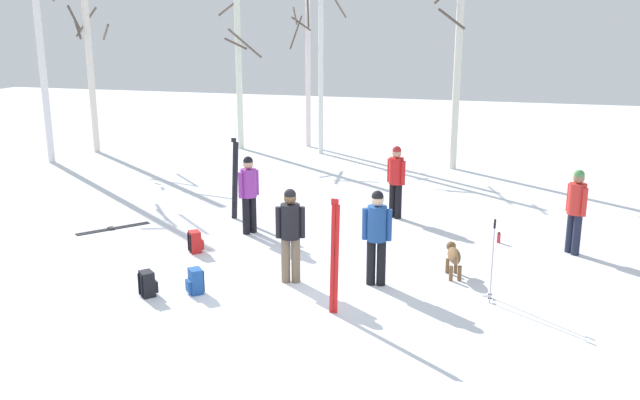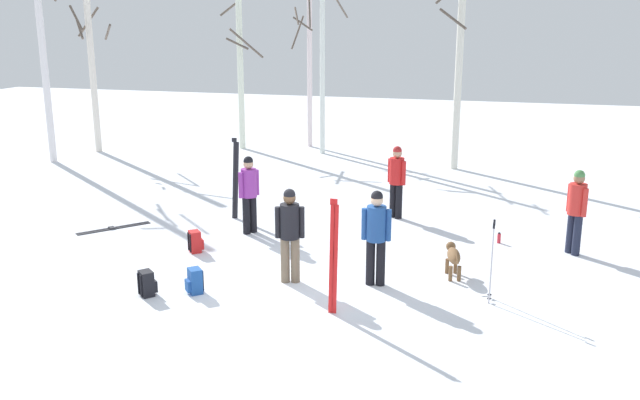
% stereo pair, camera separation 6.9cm
% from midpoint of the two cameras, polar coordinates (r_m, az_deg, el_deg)
% --- Properties ---
extents(ground_plane, '(60.00, 60.00, 0.00)m').
position_cam_midpoint_polar(ground_plane, '(12.05, -2.66, -7.39)').
color(ground_plane, white).
extents(person_0, '(0.36, 0.43, 1.72)m').
position_cam_midpoint_polar(person_0, '(14.42, 20.68, -0.51)').
color(person_0, '#1E2338').
rests_on(person_0, ground_plane).
extents(person_1, '(0.34, 0.45, 1.72)m').
position_cam_midpoint_polar(person_1, '(14.91, -5.79, 0.87)').
color(person_1, black).
rests_on(person_1, ground_plane).
extents(person_2, '(0.50, 0.34, 1.72)m').
position_cam_midpoint_polar(person_2, '(12.04, -2.36, -2.46)').
color(person_2, '#72604C').
rests_on(person_2, ground_plane).
extents(person_3, '(0.52, 0.34, 1.72)m').
position_cam_midpoint_polar(person_3, '(11.94, 4.86, -2.64)').
color(person_3, black).
rests_on(person_3, ground_plane).
extents(person_4, '(0.46, 0.34, 1.72)m').
position_cam_midpoint_polar(person_4, '(16.11, 6.51, 1.90)').
color(person_4, black).
rests_on(person_4, ground_plane).
extents(dog, '(0.37, 0.88, 0.57)m').
position_cam_midpoint_polar(dog, '(12.71, 11.17, -4.60)').
color(dog, brown).
rests_on(dog, ground_plane).
extents(ski_pair_planted_0, '(0.22, 0.04, 1.92)m').
position_cam_midpoint_polar(ski_pair_planted_0, '(16.06, -6.92, 1.75)').
color(ski_pair_planted_0, black).
rests_on(ski_pair_planted_0, ground_plane).
extents(ski_pair_planted_1, '(0.16, 0.02, 1.89)m').
position_cam_midpoint_polar(ski_pair_planted_1, '(10.76, 1.31, -4.80)').
color(ski_pair_planted_1, red).
rests_on(ski_pair_planted_1, ground_plane).
extents(ski_pair_lying_0, '(1.18, 1.39, 0.05)m').
position_cam_midpoint_polar(ski_pair_lying_0, '(16.07, -16.66, -2.25)').
color(ski_pair_lying_0, black).
rests_on(ski_pair_lying_0, ground_plane).
extents(ski_poles_0, '(0.07, 0.27, 1.38)m').
position_cam_midpoint_polar(ski_poles_0, '(11.65, 14.26, -4.75)').
color(ski_poles_0, '#B2B2BC').
rests_on(ski_poles_0, ground_plane).
extents(backpack_0, '(0.35, 0.34, 0.44)m').
position_cam_midpoint_polar(backpack_0, '(11.98, -10.22, -6.66)').
color(backpack_0, '#1E4C99').
rests_on(backpack_0, ground_plane).
extents(backpack_1, '(0.34, 0.35, 0.44)m').
position_cam_midpoint_polar(backpack_1, '(12.04, -14.03, -6.76)').
color(backpack_1, black).
rests_on(backpack_1, ground_plane).
extents(backpack_2, '(0.35, 0.34, 0.44)m').
position_cam_midpoint_polar(backpack_2, '(14.03, -10.19, -3.44)').
color(backpack_2, red).
rests_on(backpack_2, ground_plane).
extents(water_bottle_0, '(0.07, 0.07, 0.23)m').
position_cam_midpoint_polar(water_bottle_0, '(14.88, 14.79, -3.08)').
color(water_bottle_0, red).
rests_on(water_bottle_0, ground_plane).
extents(birch_tree_0, '(1.31, 1.33, 7.90)m').
position_cam_midpoint_polar(birch_tree_0, '(23.86, -22.05, 12.60)').
color(birch_tree_0, white).
rests_on(birch_tree_0, ground_plane).
extents(birch_tree_1, '(1.52, 1.52, 6.52)m').
position_cam_midpoint_polar(birch_tree_1, '(25.29, -18.41, 11.43)').
color(birch_tree_1, silver).
rests_on(birch_tree_1, ground_plane).
extents(birch_tree_2, '(1.61, 1.61, 5.72)m').
position_cam_midpoint_polar(birch_tree_2, '(24.85, -6.56, 11.00)').
color(birch_tree_2, silver).
rests_on(birch_tree_2, ground_plane).
extents(birch_tree_3, '(1.43, 1.54, 6.26)m').
position_cam_midpoint_polar(birch_tree_3, '(25.06, -0.87, 11.87)').
color(birch_tree_3, silver).
rests_on(birch_tree_3, ground_plane).
extents(birch_tree_4, '(1.33, 1.30, 6.63)m').
position_cam_midpoint_polar(birch_tree_4, '(23.71, 0.30, 12.02)').
color(birch_tree_4, white).
rests_on(birch_tree_4, ground_plane).
extents(birch_tree_5, '(1.62, 1.59, 7.57)m').
position_cam_midpoint_polar(birch_tree_5, '(21.54, 11.66, 12.82)').
color(birch_tree_5, silver).
rests_on(birch_tree_5, ground_plane).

